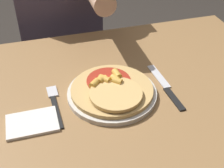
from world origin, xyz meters
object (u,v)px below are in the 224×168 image
object	(u,v)px
pizza	(112,89)
knife	(166,87)
plate	(112,93)
person_diner	(59,17)
dining_table	(122,121)
fork	(55,103)

from	to	relation	value
pizza	knife	distance (m)	0.16
plate	person_diner	size ratio (longest dim) A/B	0.20
dining_table	knife	size ratio (longest dim) A/B	4.60
pizza	knife	bearing A→B (deg)	-2.18
fork	dining_table	bearing A→B (deg)	5.81
plate	person_diner	xyz separation A→B (m)	(-0.06, 0.59, -0.03)
dining_table	person_diner	xyz separation A→B (m)	(-0.11, 0.57, 0.11)
dining_table	plate	bearing A→B (deg)	-146.51
plate	knife	xyz separation A→B (m)	(0.16, -0.01, -0.00)
knife	person_diner	size ratio (longest dim) A/B	0.18
pizza	fork	size ratio (longest dim) A/B	1.31
fork	person_diner	size ratio (longest dim) A/B	0.14
dining_table	person_diner	distance (m)	0.59
pizza	fork	world-z (taller)	pizza
knife	person_diner	bearing A→B (deg)	110.28
fork	person_diner	xyz separation A→B (m)	(0.10, 0.59, -0.03)
plate	fork	distance (m)	0.16
plate	knife	distance (m)	0.16
dining_table	person_diner	world-z (taller)	person_diner
pizza	person_diner	size ratio (longest dim) A/B	0.18
fork	person_diner	bearing A→B (deg)	80.59
person_diner	knife	bearing A→B (deg)	-69.72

